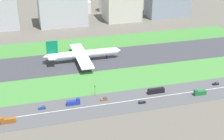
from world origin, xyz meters
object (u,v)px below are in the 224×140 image
object	(u,v)px
car_0	(42,108)
truck_1	(74,102)
truck_0	(200,93)
bus_0	(156,91)
traffic_light	(95,90)
car_5	(216,84)
car_3	(104,99)
airliner	(82,54)
office_tower	(122,4)
fuel_tank_centre	(82,7)
fuel_tank_west	(58,9)
hangar_building	(62,8)
car_6	(142,102)
truck_2	(8,120)
terminal_building	(0,11)
fuel_tank_east	(108,4)

from	to	relation	value
car_0	truck_1	world-z (taller)	truck_1
truck_0	truck_1	distance (m)	82.76
bus_0	traffic_light	bearing A→B (deg)	168.66
car_5	car_3	distance (m)	81.12
airliner	truck_1	xyz separation A→B (m)	(-18.24, -68.00, -4.56)
office_tower	fuel_tank_centre	size ratio (longest dim) A/B	1.79
car_5	fuel_tank_west	bearing A→B (deg)	109.84
car_0	hangar_building	world-z (taller)	hangar_building
bus_0	fuel_tank_west	distance (m)	229.98
bus_0	traffic_light	size ratio (longest dim) A/B	1.61
truck_1	traffic_light	world-z (taller)	traffic_light
car_6	truck_2	xyz separation A→B (m)	(-80.89, -0.00, 0.75)
truck_2	car_6	bearing A→B (deg)	-180.00
car_6	traffic_light	distance (m)	31.75
car_6	terminal_building	world-z (taller)	terminal_building
car_3	car_6	distance (m)	23.97
bus_0	traffic_light	world-z (taller)	traffic_light
car_0	fuel_tank_east	size ratio (longest dim) A/B	0.18
car_5	bus_0	distance (m)	45.41
fuel_tank_centre	car_6	bearing A→B (deg)	-92.06
truck_1	fuel_tank_centre	xyz separation A→B (m)	(49.95, 227.00, 5.34)
truck_1	fuel_tank_west	world-z (taller)	fuel_tank_west
airliner	car_0	xyz separation A→B (m)	(-37.58, -68.00, -5.31)
terminal_building	office_tower	size ratio (longest dim) A/B	0.94
truck_0	office_tower	bearing A→B (deg)	-91.79
bus_0	truck_2	world-z (taller)	truck_2
office_tower	terminal_building	bearing A→B (deg)	180.00
car_3	hangar_building	bearing A→B (deg)	90.28
car_6	fuel_tank_east	size ratio (longest dim) A/B	0.18
bus_0	fuel_tank_centre	bearing A→B (deg)	91.37
car_5	truck_1	distance (m)	100.78
traffic_light	hangar_building	size ratio (longest dim) A/B	0.14
bus_0	truck_1	distance (m)	55.38
truck_0	hangar_building	world-z (taller)	hangar_building
car_6	truck_0	distance (m)	40.72
terminal_building	car_6	bearing A→B (deg)	-65.27
office_tower	fuel_tank_east	size ratio (longest dim) A/B	1.66
fuel_tank_west	office_tower	bearing A→B (deg)	-33.01
truck_0	traffic_light	size ratio (longest dim) A/B	1.17
fuel_tank_centre	fuel_tank_west	bearing A→B (deg)	180.00
car_3	bus_0	distance (m)	35.73
fuel_tank_west	car_3	bearing A→B (deg)	-89.80
car_5	truck_1	size ratio (longest dim) A/B	0.52
car_6	office_tower	size ratio (longest dim) A/B	0.11
car_0	truck_0	size ratio (longest dim) A/B	0.52
car_0	truck_1	xyz separation A→B (m)	(19.34, -0.00, 0.75)
truck_2	car_3	bearing A→B (deg)	-170.40
office_tower	fuel_tank_east	world-z (taller)	office_tower
fuel_tank_centre	airliner	bearing A→B (deg)	-101.28
office_tower	truck_0	bearing A→B (deg)	-91.79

